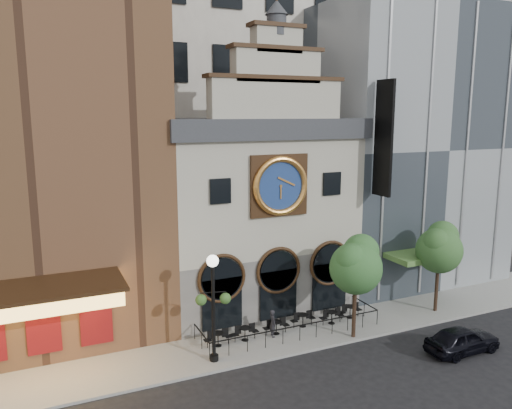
{
  "coord_description": "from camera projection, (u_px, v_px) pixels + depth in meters",
  "views": [
    {
      "loc": [
        -12.9,
        -21.53,
        12.65
      ],
      "look_at": [
        -0.52,
        6.0,
        7.13
      ],
      "focal_mm": 35.0,
      "sensor_mm": 36.0,
      "label": 1
    }
  ],
  "objects": [
    {
      "name": "pedestrian",
      "position": [
        273.0,
        323.0,
        28.24
      ],
      "size": [
        0.43,
        0.61,
        1.58
      ],
      "primitive_type": "imported",
      "rotation": [
        0.0,
        0.0,
        1.47
      ],
      "color": "black",
      "rests_on": "sidewalk"
    },
    {
      "name": "office_tower",
      "position": [
        192.0,
        23.0,
        41.14
      ],
      "size": [
        20.0,
        16.0,
        40.0
      ],
      "primitive_type": "cube",
      "color": "silver",
      "rests_on": "ground"
    },
    {
      "name": "sidewalk",
      "position": [
        289.0,
        333.0,
        29.02
      ],
      "size": [
        44.0,
        5.0,
        0.15
      ],
      "primitive_type": "cube",
      "color": "gray",
      "rests_on": "ground"
    },
    {
      "name": "bistro_5",
      "position": [
        350.0,
        311.0,
        30.87
      ],
      "size": [
        1.58,
        0.68,
        0.9
      ],
      "color": "black",
      "rests_on": "sidewalk"
    },
    {
      "name": "lamppost",
      "position": [
        213.0,
        296.0,
        24.98
      ],
      "size": [
        1.76,
        0.88,
        5.62
      ],
      "rotation": [
        0.0,
        0.0,
        -0.25
      ],
      "color": "black",
      "rests_on": "sidewalk"
    },
    {
      "name": "bistro_3",
      "position": [
        303.0,
        319.0,
        29.61
      ],
      "size": [
        1.58,
        0.68,
        0.9
      ],
      "color": "black",
      "rests_on": "sidewalk"
    },
    {
      "name": "retail_building",
      "position": [
        392.0,
        146.0,
        39.17
      ],
      "size": [
        14.0,
        14.4,
        20.0
      ],
      "color": "gray",
      "rests_on": "ground"
    },
    {
      "name": "tree_right",
      "position": [
        439.0,
        247.0,
        31.41
      ],
      "size": [
        3.0,
        2.89,
        5.78
      ],
      "color": "#382619",
      "rests_on": "sidewalk"
    },
    {
      "name": "bistro_1",
      "position": [
        245.0,
        333.0,
        27.79
      ],
      "size": [
        1.58,
        0.68,
        0.9
      ],
      "color": "black",
      "rests_on": "sidewalk"
    },
    {
      "name": "bistro_0",
      "position": [
        218.0,
        338.0,
        27.13
      ],
      "size": [
        1.58,
        0.68,
        0.9
      ],
      "color": "black",
      "rests_on": "sidewalk"
    },
    {
      "name": "car_right",
      "position": [
        462.0,
        340.0,
        26.68
      ],
      "size": [
        4.28,
        1.74,
        1.46
      ],
      "primitive_type": "imported",
      "rotation": [
        0.0,
        0.0,
        1.58
      ],
      "color": "black",
      "rests_on": "ground"
    },
    {
      "name": "tree_left",
      "position": [
        356.0,
        264.0,
        27.63
      ],
      "size": [
        3.04,
        2.93,
        5.86
      ],
      "color": "#382619",
      "rests_on": "sidewalk"
    },
    {
      "name": "theater_building",
      "position": [
        27.0,
        114.0,
        28.22
      ],
      "size": [
        14.0,
        15.6,
        25.0
      ],
      "color": "brown",
      "rests_on": "ground"
    },
    {
      "name": "clock_building",
      "position": [
        252.0,
        206.0,
        32.61
      ],
      "size": [
        12.6,
        8.78,
        18.65
      ],
      "color": "#605E5B",
      "rests_on": "ground"
    },
    {
      "name": "bistro_2",
      "position": [
        276.0,
        326.0,
        28.61
      ],
      "size": [
        1.58,
        0.68,
        0.9
      ],
      "color": "black",
      "rests_on": "sidewalk"
    },
    {
      "name": "ground",
      "position": [
        311.0,
        352.0,
        26.79
      ],
      "size": [
        120.0,
        120.0,
        0.0
      ],
      "primitive_type": "plane",
      "color": "black",
      "rests_on": "ground"
    },
    {
      "name": "cafe_railing",
      "position": [
        289.0,
        324.0,
        28.93
      ],
      "size": [
        10.6,
        2.6,
        0.9
      ],
      "primitive_type": null,
      "color": "black",
      "rests_on": "sidewalk"
    },
    {
      "name": "bistro_4",
      "position": [
        332.0,
        316.0,
        30.02
      ],
      "size": [
        1.58,
        0.68,
        0.9
      ],
      "color": "black",
      "rests_on": "sidewalk"
    }
  ]
}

